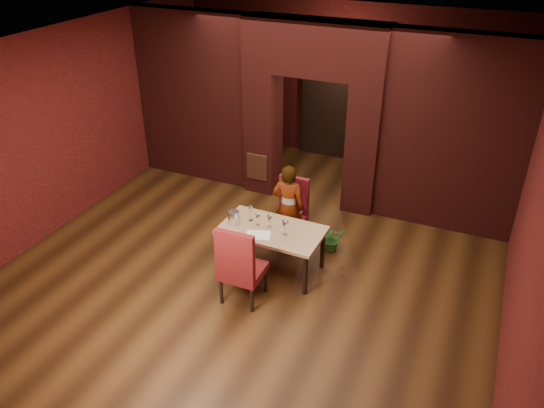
{
  "coord_description": "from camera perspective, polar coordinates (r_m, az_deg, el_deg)",
  "views": [
    {
      "loc": [
        2.88,
        -6.27,
        4.79
      ],
      "look_at": [
        0.11,
        0.0,
        0.89
      ],
      "focal_mm": 35.0,
      "sensor_mm": 36.0,
      "label": 1
    }
  ],
  "objects": [
    {
      "name": "wall_left",
      "position": [
        9.5,
        -20.55,
        8.08
      ],
      "size": [
        0.04,
        8.0,
        3.2
      ],
      "primitive_type": "cube",
      "color": "maroon",
      "rests_on": "ground"
    },
    {
      "name": "rear_door_frame",
      "position": [
        11.32,
        5.72,
        10.18
      ],
      "size": [
        1.02,
        0.04,
        2.22
      ],
      "primitive_type": "cube",
      "color": "black",
      "rests_on": "ground"
    },
    {
      "name": "ceiling",
      "position": [
        7.08,
        -0.84,
        16.63
      ],
      "size": [
        7.0,
        8.0,
        0.04
      ],
      "primitive_type": "cube",
      "color": "silver",
      "rests_on": "ground"
    },
    {
      "name": "floor",
      "position": [
        8.4,
        -0.68,
        -5.15
      ],
      "size": [
        8.0,
        8.0,
        0.0
      ],
      "primitive_type": "plane",
      "color": "#442811",
      "rests_on": "ground"
    },
    {
      "name": "wine_bucket",
      "position": [
        7.74,
        -4.13,
        -1.49
      ],
      "size": [
        0.17,
        0.17,
        0.21
      ],
      "primitive_type": "cylinder",
      "color": "silver",
      "rests_on": "dining_table"
    },
    {
      "name": "wine_glass_a",
      "position": [
        7.71,
        -1.52,
        -1.67
      ],
      "size": [
        0.07,
        0.07,
        0.18
      ],
      "primitive_type": null,
      "color": "silver",
      "rests_on": "dining_table"
    },
    {
      "name": "tasting_sheet",
      "position": [
        7.52,
        -1.48,
        -3.36
      ],
      "size": [
        0.4,
        0.35,
        0.0
      ],
      "primitive_type": "cube",
      "rotation": [
        0.0,
        0.0,
        0.34
      ],
      "color": "white",
      "rests_on": "dining_table"
    },
    {
      "name": "person_seated",
      "position": [
        8.18,
        1.75,
        -0.32
      ],
      "size": [
        0.55,
        0.38,
        1.42
      ],
      "primitive_type": "imported",
      "rotation": [
        0.0,
        0.0,
        3.23
      ],
      "color": "white",
      "rests_on": "ground"
    },
    {
      "name": "vent_panel",
      "position": [
        9.81,
        -1.64,
        4.0
      ],
      "size": [
        0.4,
        0.03,
        0.5
      ],
      "primitive_type": "cube",
      "color": "#9C4E2D",
      "rests_on": "ground"
    },
    {
      "name": "potted_plant",
      "position": [
        8.39,
        6.45,
        -3.69
      ],
      "size": [
        0.5,
        0.49,
        0.42
      ],
      "primitive_type": "imported",
      "rotation": [
        0.0,
        0.0,
        0.62
      ],
      "color": "#2B6D26",
      "rests_on": "ground"
    },
    {
      "name": "chair_far",
      "position": [
        8.35,
        1.83,
        -0.99
      ],
      "size": [
        0.49,
        0.49,
        1.08
      ],
      "primitive_type": "cube",
      "rotation": [
        0.0,
        0.0,
        -0.0
      ],
      "color": "maroon",
      "rests_on": "ground"
    },
    {
      "name": "pillar_right",
      "position": [
        9.24,
        9.88,
        5.96
      ],
      "size": [
        0.55,
        0.55,
        2.3
      ],
      "primitive_type": "cube",
      "color": "maroon",
      "rests_on": "ground"
    },
    {
      "name": "wing_wall_right",
      "position": [
        8.88,
        18.99,
        6.91
      ],
      "size": [
        2.28,
        0.35,
        3.2
      ],
      "primitive_type": "cube",
      "color": "maroon",
      "rests_on": "ground"
    },
    {
      "name": "wall_front",
      "position": [
        4.86,
        -21.34,
        -13.94
      ],
      "size": [
        7.0,
        0.04,
        3.2
      ],
      "primitive_type": "cube",
      "color": "maroon",
      "rests_on": "ground"
    },
    {
      "name": "wine_glass_b",
      "position": [
        7.65,
        -0.23,
        -1.87
      ],
      "size": [
        0.08,
        0.08,
        0.2
      ],
      "primitive_type": null,
      "color": "silver",
      "rests_on": "dining_table"
    },
    {
      "name": "rear_door",
      "position": [
        11.36,
        5.79,
        10.24
      ],
      "size": [
        0.9,
        0.08,
        2.1
      ],
      "primitive_type": "cube",
      "color": "black",
      "rests_on": "ground"
    },
    {
      "name": "lintel",
      "position": [
        8.99,
        4.71,
        16.4
      ],
      "size": [
        2.45,
        0.55,
        0.9
      ],
      "primitive_type": "cube",
      "color": "maroon",
      "rests_on": "ground"
    },
    {
      "name": "wall_right",
      "position": [
        7.06,
        26.04,
        -0.51
      ],
      "size": [
        0.04,
        8.0,
        3.2
      ],
      "primitive_type": "cube",
      "color": "maroon",
      "rests_on": "ground"
    },
    {
      "name": "pillar_left",
      "position": [
        9.82,
        -0.94,
        7.84
      ],
      "size": [
        0.55,
        0.55,
        2.3
      ],
      "primitive_type": "cube",
      "color": "maroon",
      "rests_on": "ground"
    },
    {
      "name": "chair_near",
      "position": [
        7.16,
        -3.15,
        -6.25
      ],
      "size": [
        0.56,
        0.56,
        1.2
      ],
      "primitive_type": "cube",
      "rotation": [
        0.0,
        0.0,
        3.16
      ],
      "color": "maroon",
      "rests_on": "ground"
    },
    {
      "name": "dining_table",
      "position": [
        7.85,
        -0.03,
        -4.86
      ],
      "size": [
        1.51,
        0.87,
        0.7
      ],
      "primitive_type": "cube",
      "rotation": [
        0.0,
        0.0,
        -0.02
      ],
      "color": "tan",
      "rests_on": "ground"
    },
    {
      "name": "water_bottle",
      "position": [
        7.8,
        -2.29,
        -0.91
      ],
      "size": [
        0.06,
        0.06,
        0.26
      ],
      "primitive_type": "cylinder",
      "color": "white",
      "rests_on": "dining_table"
    },
    {
      "name": "wing_wall_left",
      "position": [
        10.3,
        -8.26,
        11.27
      ],
      "size": [
        2.28,
        0.35,
        3.2
      ],
      "primitive_type": "cube",
      "color": "maroon",
      "rests_on": "ground"
    },
    {
      "name": "wall_back",
      "position": [
        11.13,
        8.03,
        12.68
      ],
      "size": [
        7.0,
        0.04,
        3.2
      ],
      "primitive_type": "cube",
      "color": "maroon",
      "rests_on": "ground"
    },
    {
      "name": "wine_glass_c",
      "position": [
        7.46,
        1.43,
        -2.58
      ],
      "size": [
        0.09,
        0.09,
        0.23
      ],
      "primitive_type": null,
      "color": "white",
      "rests_on": "dining_table"
    }
  ]
}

